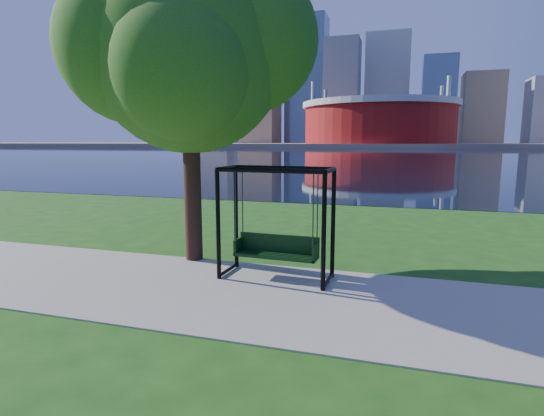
% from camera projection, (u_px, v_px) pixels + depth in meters
% --- Properties ---
extents(ground, '(900.00, 900.00, 0.00)m').
position_uv_depth(ground, '(264.00, 287.00, 8.82)').
color(ground, '#1E5114').
rests_on(ground, ground).
extents(path, '(120.00, 4.00, 0.03)m').
position_uv_depth(path, '(257.00, 295.00, 8.35)').
color(path, '#9E937F').
rests_on(path, ground).
extents(river, '(900.00, 180.00, 0.02)m').
position_uv_depth(river, '(390.00, 154.00, 105.26)').
color(river, black).
rests_on(river, ground).
extents(far_bank, '(900.00, 228.00, 2.00)m').
position_uv_depth(far_bank, '(398.00, 145.00, 297.97)').
color(far_bank, '#937F60').
rests_on(far_bank, ground).
extents(stadium, '(83.00, 83.00, 32.00)m').
position_uv_depth(stadium, '(379.00, 121.00, 231.66)').
color(stadium, maroon).
rests_on(stadium, far_bank).
extents(skyline, '(392.00, 66.00, 96.50)m').
position_uv_depth(skyline, '(394.00, 96.00, 306.45)').
color(skyline, gray).
rests_on(skyline, far_bank).
extents(swing, '(2.45, 1.14, 2.46)m').
position_uv_depth(swing, '(276.00, 226.00, 9.21)').
color(swing, black).
rests_on(swing, ground).
extents(park_tree, '(6.00, 5.42, 7.45)m').
position_uv_depth(park_tree, '(188.00, 50.00, 10.14)').
color(park_tree, black).
rests_on(park_tree, ground).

